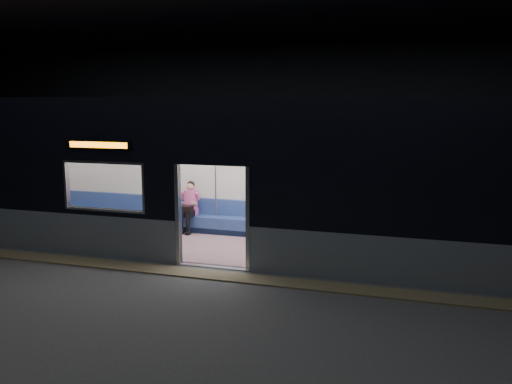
% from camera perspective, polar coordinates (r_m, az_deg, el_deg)
% --- Properties ---
extents(station_floor, '(24.00, 14.00, 0.01)m').
position_cam_1_polar(station_floor, '(10.00, -6.79, -9.65)').
color(station_floor, '#47494C').
rests_on(station_floor, ground).
extents(station_envelope, '(24.00, 14.00, 5.00)m').
position_cam_1_polar(station_envelope, '(9.45, -7.24, 11.85)').
color(station_envelope, black).
rests_on(station_envelope, station_floor).
extents(tactile_strip, '(22.80, 0.50, 0.03)m').
position_cam_1_polar(tactile_strip, '(10.47, -5.56, -8.61)').
color(tactile_strip, '#8C7F59').
rests_on(tactile_strip, station_floor).
extents(metro_car, '(18.00, 3.04, 3.35)m').
position_cam_1_polar(metro_car, '(11.90, -1.98, 2.67)').
color(metro_car, gray).
rests_on(metro_car, station_floor).
extents(passenger, '(0.39, 0.63, 1.27)m').
position_cam_1_polar(passenger, '(13.58, -6.99, -1.18)').
color(passenger, black).
rests_on(passenger, metro_car).
extents(handbag, '(0.30, 0.27, 0.13)m').
position_cam_1_polar(handbag, '(13.42, -7.28, -1.75)').
color(handbag, black).
rests_on(handbag, passenger).
extents(transit_map, '(0.97, 0.03, 0.63)m').
position_cam_1_polar(transit_map, '(12.59, 17.63, 0.85)').
color(transit_map, white).
rests_on(transit_map, metro_car).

